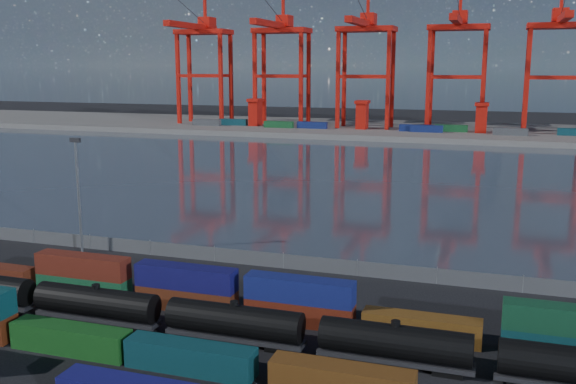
% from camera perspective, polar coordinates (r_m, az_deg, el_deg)
% --- Properties ---
extents(ground, '(700.00, 700.00, 0.00)m').
position_cam_1_polar(ground, '(61.88, -8.96, -14.35)').
color(ground, black).
rests_on(ground, ground).
extents(harbor_water, '(700.00, 700.00, 0.00)m').
position_cam_1_polar(harbor_water, '(158.88, 8.46, 1.45)').
color(harbor_water, '#303946').
rests_on(harbor_water, ground).
extents(far_quay, '(700.00, 70.00, 2.00)m').
position_cam_1_polar(far_quay, '(262.02, 12.41, 5.33)').
color(far_quay, '#514F4C').
rests_on(far_quay, ground).
extents(container_row_mid, '(142.12, 2.43, 5.18)m').
position_cam_1_polar(container_row_mid, '(60.65, -12.32, -13.38)').
color(container_row_mid, '#3C3F41').
rests_on(container_row_mid, ground).
extents(container_row_north, '(140.10, 2.35, 5.00)m').
position_cam_1_polar(container_row_north, '(68.17, -0.52, -9.79)').
color(container_row_north, '#101A52').
rests_on(container_row_north, ground).
extents(tanker_string, '(122.53, 3.01, 4.31)m').
position_cam_1_polar(tanker_string, '(75.04, -21.56, -8.58)').
color(tanker_string, black).
rests_on(tanker_string, ground).
extents(waterfront_fence, '(160.12, 0.12, 2.20)m').
position_cam_1_polar(waterfront_fence, '(85.62, -0.42, -6.16)').
color(waterfront_fence, '#595B5E').
rests_on(waterfront_fence, ground).
extents(yard_light_mast, '(1.60, 0.40, 16.60)m').
position_cam_1_polar(yard_light_mast, '(95.57, -18.14, 0.23)').
color(yard_light_mast, slate).
rests_on(yard_light_mast, ground).
extents(gantry_cranes, '(197.48, 43.17, 58.46)m').
position_cam_1_polar(gantry_cranes, '(255.31, 10.87, 13.07)').
color(gantry_cranes, red).
rests_on(gantry_cranes, ground).
extents(quay_containers, '(172.58, 10.99, 2.60)m').
position_cam_1_polar(quay_containers, '(248.81, 9.55, 5.67)').
color(quay_containers, navy).
rests_on(quay_containers, far_quay).
extents(straddle_carriers, '(140.00, 7.00, 11.10)m').
position_cam_1_polar(straddle_carriers, '(251.80, 11.66, 6.69)').
color(straddle_carriers, red).
rests_on(straddle_carriers, far_quay).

